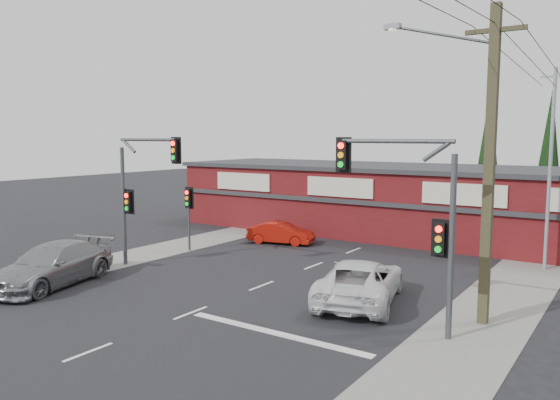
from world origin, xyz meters
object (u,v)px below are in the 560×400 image
Objects in this scene: silver_suv at (52,265)px; utility_pole at (485,156)px; red_sedan at (281,233)px; white_suv at (360,281)px; shop_building at (384,198)px.

silver_suv is 0.58× the size of utility_pole.
utility_pole is at bearing 3.75° from silver_suv.
red_sedan is 0.37× the size of utility_pole.
white_suv is 1.51× the size of red_sedan.
utility_pole reaches higher than red_sedan.
utility_pole is at bearing 166.03° from white_suv.
white_suv is at bearing -145.40° from red_sedan.
white_suv is at bearing -69.79° from shop_building.
utility_pole is at bearing -56.24° from shop_building.
red_sedan is 7.62m from shop_building.
silver_suv reaches higher than white_suv.
red_sedan is at bearing -56.32° from white_suv.
shop_building is at bearing 123.76° from utility_pole.
utility_pole reaches higher than white_suv.
red_sedan is at bearing 150.03° from utility_pole.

